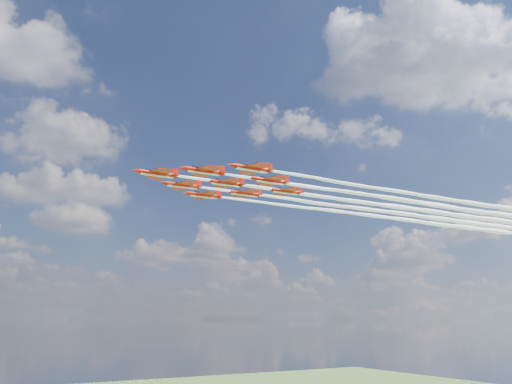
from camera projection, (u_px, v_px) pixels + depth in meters
jet_lead at (356, 201)px, 149.07m from camera, size 130.51×10.18×2.94m
jet_row2_port at (397, 199)px, 146.93m from camera, size 130.51×10.18×2.94m
jet_row2_starb at (364, 209)px, 159.57m from camera, size 130.51×10.18×2.94m
jet_row3_port at (439, 198)px, 144.80m from camera, size 130.51×10.18×2.94m
jet_row3_centre at (402, 207)px, 157.43m from camera, size 130.51×10.18×2.94m
jet_row3_starb at (371, 216)px, 170.07m from camera, size 130.51×10.18×2.94m
jet_row4_port at (441, 206)px, 155.30m from camera, size 130.51×10.18×2.94m
jet_row4_starb at (406, 214)px, 167.94m from camera, size 130.51×10.18×2.94m
jet_tail at (443, 213)px, 165.80m from camera, size 130.51×10.18×2.94m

